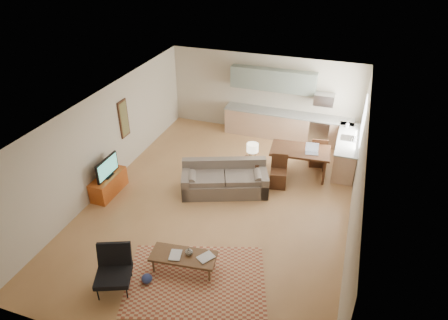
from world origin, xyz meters
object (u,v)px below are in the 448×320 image
at_px(sofa, 225,179).
at_px(console_table, 252,170).
at_px(coffee_table, 184,262).
at_px(dining_table, 299,162).
at_px(armchair, 113,272).
at_px(tv_credenza, 109,184).

xyz_separation_m(sofa, console_table, (0.54, 0.77, -0.08)).
relative_size(coffee_table, dining_table, 0.84).
bearing_deg(console_table, armchair, -96.12).
bearing_deg(sofa, coffee_table, -108.86).
height_order(sofa, console_table, sofa).
xyz_separation_m(tv_credenza, console_table, (3.48, 1.85, 0.06)).
bearing_deg(sofa, dining_table, 19.63).
xyz_separation_m(console_table, dining_table, (1.21, 0.73, 0.09)).
bearing_deg(armchair, console_table, 49.63).
relative_size(tv_credenza, console_table, 1.78).
bearing_deg(armchair, sofa, 53.50).
relative_size(armchair, dining_table, 0.54).
height_order(coffee_table, console_table, console_table).
xyz_separation_m(coffee_table, console_table, (0.43, 3.76, 0.12)).
bearing_deg(tv_credenza, armchair, -55.38).
height_order(tv_credenza, dining_table, dining_table).
xyz_separation_m(tv_credenza, dining_table, (4.69, 2.57, 0.15)).
bearing_deg(sofa, console_table, 34.08).
distance_m(sofa, armchair, 4.02).
bearing_deg(armchair, tv_credenza, 102.50).
height_order(sofa, coffee_table, sofa).
bearing_deg(dining_table, sofa, -144.20).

